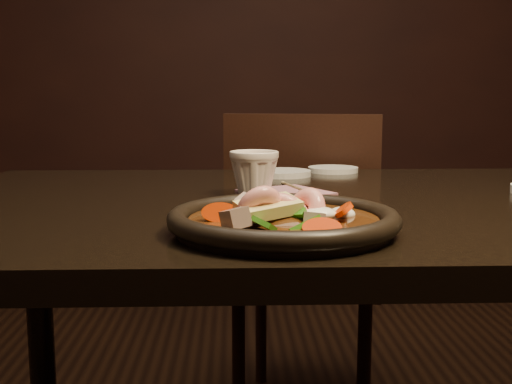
{
  "coord_description": "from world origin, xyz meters",
  "views": [
    {
      "loc": [
        -0.27,
        -1.09,
        0.92
      ],
      "look_at": [
        -0.24,
        -0.26,
        0.8
      ],
      "focal_mm": 45.0,
      "sensor_mm": 36.0,
      "label": 1
    }
  ],
  "objects_px": {
    "chair": "(305,259)",
    "tea_cup": "(254,172)",
    "table": "(386,241)",
    "plate": "(283,221)"
  },
  "relations": [
    {
      "from": "table",
      "to": "plate",
      "type": "relative_size",
      "value": 5.34
    },
    {
      "from": "table",
      "to": "tea_cup",
      "type": "bearing_deg",
      "value": 174.01
    },
    {
      "from": "plate",
      "to": "tea_cup",
      "type": "height_order",
      "value": "tea_cup"
    },
    {
      "from": "chair",
      "to": "tea_cup",
      "type": "relative_size",
      "value": 10.21
    },
    {
      "from": "tea_cup",
      "to": "table",
      "type": "bearing_deg",
      "value": -5.99
    },
    {
      "from": "chair",
      "to": "table",
      "type": "bearing_deg",
      "value": 109.04
    },
    {
      "from": "chair",
      "to": "plate",
      "type": "xyz_separation_m",
      "value": [
        -0.13,
        -0.91,
        0.29
      ]
    },
    {
      "from": "chair",
      "to": "tea_cup",
      "type": "bearing_deg",
      "value": 88.07
    },
    {
      "from": "chair",
      "to": "tea_cup",
      "type": "xyz_separation_m",
      "value": [
        -0.16,
        -0.61,
        0.31
      ]
    },
    {
      "from": "plate",
      "to": "tea_cup",
      "type": "xyz_separation_m",
      "value": [
        -0.03,
        0.31,
        0.03
      ]
    }
  ]
}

